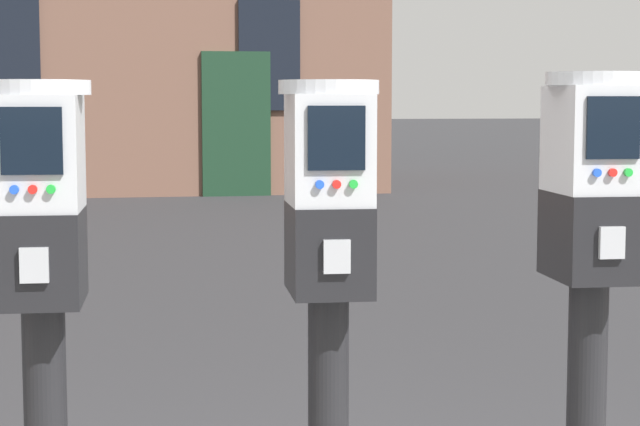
{
  "coord_description": "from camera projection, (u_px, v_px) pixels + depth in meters",
  "views": [
    {
      "loc": [
        -0.73,
        -2.7,
        1.39
      ],
      "look_at": [
        -0.27,
        -0.24,
        1.14
      ],
      "focal_mm": 62.88,
      "sensor_mm": 36.0,
      "label": 1
    }
  ],
  "objects": [
    {
      "name": "parking_meter_near_kerb",
      "position": [
        42.0,
        275.0,
        2.32
      ],
      "size": [
        0.23,
        0.26,
        1.29
      ],
      "rotation": [
        0.0,
        0.0,
        -1.63
      ],
      "color": "black",
      "rests_on": "sidewalk_slab"
    },
    {
      "name": "parking_meter_twin_adjacent",
      "position": [
        329.0,
        266.0,
        2.43
      ],
      "size": [
        0.23,
        0.26,
        1.3
      ],
      "rotation": [
        0.0,
        0.0,
        -1.63
      ],
      "color": "black",
      "rests_on": "sidewalk_slab"
    },
    {
      "name": "parking_meter_end_of_row",
      "position": [
        590.0,
        253.0,
        2.54
      ],
      "size": [
        0.23,
        0.26,
        1.32
      ],
      "rotation": [
        0.0,
        0.0,
        -1.63
      ],
      "color": "black",
      "rests_on": "sidewalk_slab"
    }
  ]
}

